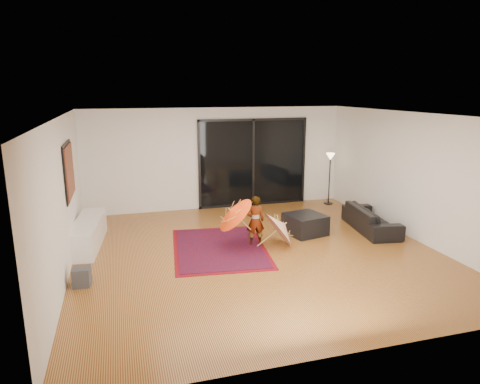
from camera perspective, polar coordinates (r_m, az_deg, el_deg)
name	(u,v)px	position (r m, az deg, el deg)	size (l,w,h in m)	color
floor	(257,252)	(8.60, 2.34, -8.04)	(7.00, 7.00, 0.00)	#AD752F
ceiling	(259,115)	(8.01, 2.53, 10.21)	(7.00, 7.00, 0.00)	white
wall_back	(217,159)	(11.52, -3.06, 4.47)	(7.00, 7.00, 0.00)	silver
wall_front	(353,251)	(5.14, 14.87, -7.61)	(7.00, 7.00, 0.00)	silver
wall_left	(63,199)	(7.87, -22.57, -0.85)	(7.00, 7.00, 0.00)	silver
wall_right	(414,176)	(9.86, 22.13, 1.94)	(7.00, 7.00, 0.00)	silver
sliding_door	(253,163)	(11.77, 1.75, 3.94)	(3.06, 0.07, 2.40)	black
painting	(69,171)	(8.77, -21.82, 2.63)	(0.04, 1.28, 1.08)	black
media_console	(88,233)	(9.40, -19.60, -5.20)	(0.49, 1.95, 0.54)	white
speaker	(82,277)	(7.64, -20.35, -10.55)	(0.27, 0.27, 0.31)	#424244
persian_rug	(219,248)	(8.82, -2.76, -7.42)	(2.12, 2.76, 0.02)	#630811
sofa	(371,219)	(10.29, 17.06, -3.42)	(1.83, 0.72, 0.54)	black
ottoman	(305,224)	(9.71, 8.68, -4.26)	(0.78, 0.78, 0.44)	black
floor_lamp	(330,164)	(12.16, 11.93, 3.67)	(0.25, 0.25, 1.44)	black
child	(255,221)	(8.83, 2.04, -3.85)	(0.38, 0.25, 1.05)	#999999
parasol_orange	(230,214)	(8.58, -1.35, -2.92)	(0.73, 0.85, 0.88)	#F43F0C
parasol_white	(285,221)	(8.90, 6.02, -3.92)	(0.64, 0.84, 0.94)	white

